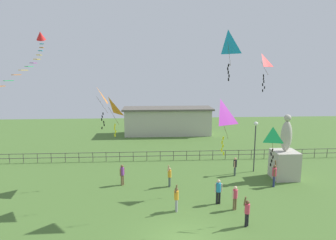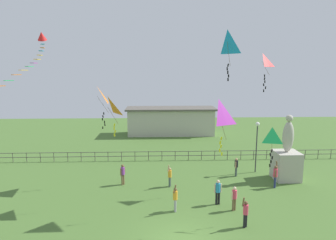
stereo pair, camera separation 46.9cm
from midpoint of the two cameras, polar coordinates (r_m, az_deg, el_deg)
statue_monument at (r=26.18m, az=22.54°, el=-7.25°), size 1.95×1.95×5.40m
lamppost at (r=26.62m, az=17.43°, el=-3.00°), size 0.36×0.36×4.51m
person_0 at (r=19.25m, az=2.14°, el=-14.85°), size 0.30×0.49×1.87m
person_1 at (r=19.87m, az=13.47°, el=-14.36°), size 0.43×0.30×1.61m
person_2 at (r=22.95m, az=0.94°, el=-10.75°), size 0.34×0.45×1.81m
person_3 at (r=25.79m, az=13.67°, el=-8.67°), size 0.29×0.43×1.59m
person_4 at (r=24.28m, az=20.72°, el=-9.94°), size 0.40×0.50×2.05m
person_5 at (r=23.54m, az=-8.24°, el=-10.20°), size 0.34×0.42×1.66m
person_6 at (r=18.13m, az=15.62°, el=-16.86°), size 0.47×0.35×1.88m
person_7 at (r=20.45m, az=10.36°, el=-13.34°), size 0.52×0.32×1.72m
kite_0 at (r=16.36m, az=10.59°, el=1.10°), size 1.21×1.26×3.03m
kite_1 at (r=18.28m, az=20.27°, el=-3.13°), size 0.90×0.63×2.34m
kite_2 at (r=18.80m, az=12.17°, el=14.40°), size 1.03×1.11×3.09m
kite_3 at (r=22.80m, az=-13.01°, el=4.34°), size 1.30×1.28×3.20m
kite_4 at (r=18.96m, az=-10.89°, el=2.32°), size 1.19×1.34×2.56m
kite_5 at (r=23.02m, az=18.46°, el=10.49°), size 1.14×1.10×2.72m
streamer_kite at (r=21.71m, az=-23.28°, el=13.95°), size 1.90×6.17×3.99m
waterfront_railing at (r=29.35m, az=0.22°, el=-6.71°), size 36.03×0.06×0.95m
pavilion_building at (r=40.78m, az=0.89°, el=-0.16°), size 12.33×4.19×3.74m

